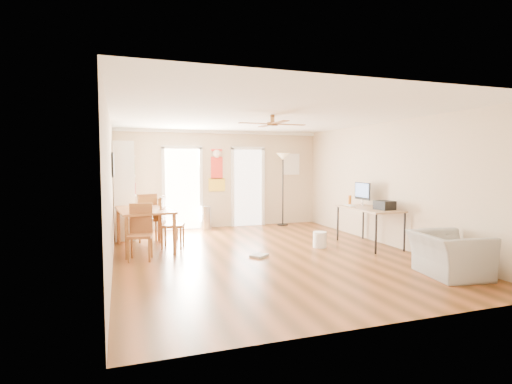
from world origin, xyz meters
name	(u,v)px	position (x,y,z in m)	size (l,w,h in m)	color
floor	(266,254)	(0.00, 0.00, 0.00)	(7.00, 7.00, 0.00)	brown
ceiling	(267,116)	(0.00, 0.00, 2.60)	(5.50, 7.00, 0.00)	silver
wall_back	(221,179)	(0.00, 3.50, 1.30)	(5.50, 0.04, 2.60)	beige
wall_front	(383,205)	(0.00, -3.50, 1.30)	(5.50, 0.04, 2.60)	beige
wall_left	(111,189)	(-2.75, 0.00, 1.30)	(0.04, 7.00, 2.60)	beige
wall_right	(389,184)	(2.75, 0.00, 1.30)	(0.04, 7.00, 2.60)	beige
crown_molding	(267,118)	(0.00, 0.00, 2.56)	(5.50, 7.00, 0.08)	white
kitchen_doorway	(182,189)	(-1.05, 3.48, 1.05)	(0.90, 0.10, 2.10)	white
bathroom_doorway	(248,188)	(0.75, 3.48, 1.05)	(0.80, 0.10, 2.10)	white
wall_decal	(217,170)	(-0.13, 3.48, 1.55)	(0.46, 0.03, 1.10)	red
ac_grille	(291,164)	(2.05, 3.47, 1.70)	(0.50, 0.04, 0.60)	white
framed_poster	(113,165)	(-2.73, 1.40, 1.70)	(0.04, 0.66, 0.48)	black
ceiling_fan	(272,124)	(0.00, -0.30, 2.43)	(1.24, 1.24, 0.20)	#593819
bookshelf	(124,190)	(-2.51, 2.67, 1.11)	(0.44, 1.00, 2.22)	white
dining_table	(145,229)	(-2.15, 1.24, 0.41)	(0.98, 1.63, 0.82)	#995E31
dining_chair_right_a	(169,220)	(-1.60, 1.87, 0.48)	(0.40, 0.40, 0.96)	#9C5F32
dining_chair_right_b	(173,222)	(-1.60, 1.17, 0.53)	(0.43, 0.43, 1.05)	#A37134
dining_chair_near	(140,233)	(-2.28, 0.32, 0.50)	(0.41, 0.41, 0.99)	brown
dining_chair_far	(144,217)	(-2.10, 2.15, 0.53)	(0.43, 0.43, 1.05)	olive
trash_can	(206,218)	(-0.50, 3.20, 0.31)	(0.28, 0.28, 0.61)	silver
torchiere_lamp	(283,189)	(1.68, 3.20, 1.00)	(0.38, 0.38, 2.01)	black
computer_desk	(369,227)	(2.33, 0.07, 0.40)	(0.74, 1.48, 0.79)	#A97E5B
imac	(362,194)	(2.47, 0.54, 1.05)	(0.08, 0.55, 0.51)	black
keyboard	(350,205)	(2.20, 0.62, 0.80)	(0.13, 0.39, 0.01)	silver
printer	(385,205)	(2.45, -0.27, 0.88)	(0.30, 0.35, 0.18)	black
orange_bottle	(350,200)	(2.30, 0.78, 0.90)	(0.07, 0.07, 0.21)	#D26712
wastebasket_a	(320,240)	(1.27, 0.24, 0.16)	(0.28, 0.28, 0.32)	white
floor_cloth	(259,256)	(-0.19, -0.13, 0.02)	(0.31, 0.24, 0.04)	#A6A7A1
armchair	(449,255)	(2.15, -2.26, 0.33)	(1.03, 0.90, 0.67)	gray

